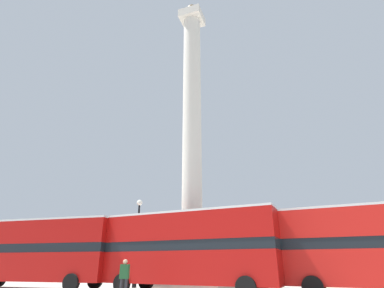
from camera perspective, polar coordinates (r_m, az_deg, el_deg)
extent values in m
plane|color=#ADA89E|center=(23.42, 0.00, -25.61)|extent=(200.00, 200.00, 0.00)
cube|color=beige|center=(23.38, 0.00, -24.06)|extent=(5.11, 5.11, 1.27)
cube|color=beige|center=(23.37, 0.00, -20.93)|extent=(3.68, 3.68, 1.27)
cube|color=beige|center=(23.43, 0.00, -17.81)|extent=(2.25, 2.25, 1.27)
cylinder|color=beige|center=(26.53, 0.00, 6.31)|extent=(1.62, 1.62, 20.46)
cube|color=beige|center=(32.96, 0.00, 22.89)|extent=(2.19, 2.19, 0.90)
sphere|color=brown|center=(33.68, 0.00, 24.11)|extent=(1.12, 1.12, 1.12)
cube|color=#A80F0C|center=(18.21, -0.63, -22.42)|extent=(10.49, 3.38, 1.69)
cube|color=black|center=(18.23, -0.62, -18.90)|extent=(10.48, 3.33, 0.55)
cube|color=#A80F0C|center=(18.32, -0.60, -15.70)|extent=(10.49, 3.38, 1.50)
cube|color=silver|center=(18.42, -0.59, -13.19)|extent=(10.49, 3.38, 0.12)
cylinder|color=black|center=(18.17, 12.61, -24.62)|extent=(1.02, 0.39, 1.00)
cylinder|color=black|center=(15.78, 10.27, -25.26)|extent=(1.02, 0.39, 1.00)
cylinder|color=black|center=(21.09, -8.73, -24.43)|extent=(1.02, 0.39, 1.00)
cylinder|color=black|center=(19.07, -13.24, -24.42)|extent=(1.02, 0.39, 1.00)
cube|color=#A80F0C|center=(23.95, -27.88, -19.96)|extent=(11.40, 3.45, 1.70)
cube|color=black|center=(23.97, -27.38, -17.32)|extent=(11.39, 3.40, 0.55)
cube|color=#A80F0C|center=(24.04, -26.96, -14.95)|extent=(11.40, 3.45, 1.46)
cube|color=silver|center=(24.11, -26.63, -13.11)|extent=(11.40, 3.45, 0.12)
cylinder|color=black|center=(22.63, -17.98, -23.51)|extent=(1.02, 0.38, 1.00)
cylinder|color=black|center=(20.54, -22.02, -23.29)|extent=(1.02, 0.38, 1.00)
cube|color=red|center=(18.25, 32.42, -12.52)|extent=(10.41, 3.36, 1.43)
cube|color=silver|center=(18.35, 31.93, -10.17)|extent=(10.41, 3.36, 0.12)
cylinder|color=black|center=(19.37, 22.60, -23.39)|extent=(1.02, 0.38, 1.00)
cylinder|color=black|center=(16.79, 22.01, -23.92)|extent=(1.02, 0.38, 1.00)
cube|color=beige|center=(34.10, -17.20, -21.43)|extent=(4.28, 3.35, 2.55)
ellipsoid|color=brown|center=(34.20, -16.64, -16.59)|extent=(2.43, 1.29, 0.95)
cone|color=brown|center=(33.46, -15.16, -15.90)|extent=(0.98, 0.66, 1.00)
cylinder|color=brown|center=(34.29, -16.47, -15.06)|extent=(0.36, 0.36, 0.90)
sphere|color=brown|center=(34.35, -16.36, -14.09)|extent=(0.28, 0.28, 0.28)
cylinder|color=brown|center=(33.80, -15.58, -18.43)|extent=(0.20, 0.20, 1.15)
cylinder|color=brown|center=(33.43, -16.23, -18.34)|extent=(0.20, 0.20, 1.15)
cylinder|color=brown|center=(34.84, -17.42, -18.33)|extent=(0.20, 0.20, 1.15)
cylinder|color=brown|center=(34.48, -18.07, -18.23)|extent=(0.20, 0.20, 1.15)
cylinder|color=black|center=(23.14, -10.96, -24.81)|extent=(0.31, 0.31, 0.40)
cylinder|color=black|center=(23.14, -10.47, -18.33)|extent=(0.14, 0.14, 5.64)
sphere|color=white|center=(23.51, -9.96, -10.94)|extent=(0.42, 0.42, 0.42)
cylinder|color=#28282D|center=(16.32, -12.53, -25.27)|extent=(0.14, 0.14, 0.84)
cylinder|color=#28282D|center=(16.42, -13.38, -25.18)|extent=(0.14, 0.14, 0.84)
cube|color=#1E4C28|center=(16.33, -12.71, -22.60)|extent=(0.47, 0.23, 0.66)
sphere|color=tan|center=(16.33, -12.58, -21.04)|extent=(0.23, 0.23, 0.23)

